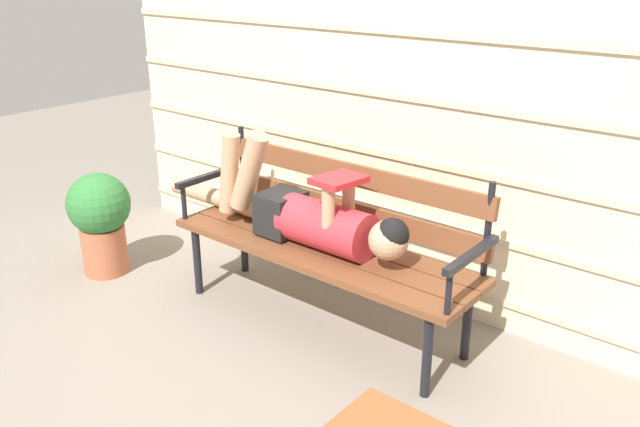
{
  "coord_description": "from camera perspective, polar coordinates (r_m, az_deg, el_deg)",
  "views": [
    {
      "loc": [
        1.89,
        -2.2,
        1.81
      ],
      "look_at": [
        0.0,
        0.12,
        0.62
      ],
      "focal_mm": 36.51,
      "sensor_mm": 36.0,
      "label": 1
    }
  ],
  "objects": [
    {
      "name": "ground_plane",
      "position": [
        3.42,
        -1.26,
        -10.29
      ],
      "size": [
        12.0,
        12.0,
        0.0
      ],
      "primitive_type": "plane",
      "color": "gray"
    },
    {
      "name": "potted_plant",
      "position": [
        4.1,
        -18.7,
        -0.32
      ],
      "size": [
        0.37,
        0.37,
        0.63
      ],
      "color": "#AD5B3D",
      "rests_on": "ground"
    },
    {
      "name": "reclining_person",
      "position": [
        3.29,
        -1.45,
        -0.02
      ],
      "size": [
        1.69,
        0.26,
        0.55
      ],
      "color": "#B72D38"
    },
    {
      "name": "house_siding",
      "position": [
        3.52,
        5.97,
        10.46
      ],
      "size": [
        4.04,
        0.08,
        2.27
      ],
      "color": "beige",
      "rests_on": "ground"
    },
    {
      "name": "park_bench",
      "position": [
        3.32,
        0.76,
        -1.79
      ],
      "size": [
        1.7,
        0.49,
        0.89
      ],
      "color": "brown",
      "rests_on": "ground"
    }
  ]
}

